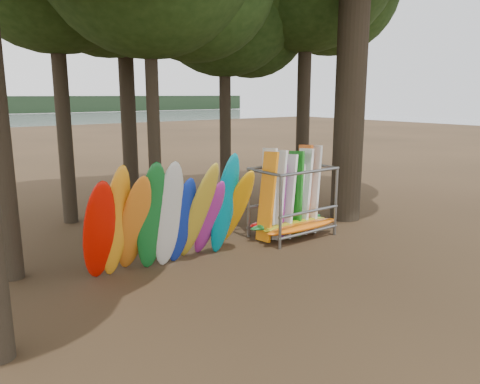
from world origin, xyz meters
TOP-DOWN VIEW (x-y plane):
  - ground at (0.00, 0.00)m, footprint 120.00×120.00m
  - kayak_row at (-2.48, 0.20)m, footprint 4.73×2.04m
  - storage_rack at (1.84, 0.43)m, footprint 2.98×1.53m

SIDE VIEW (x-z plane):
  - ground at x=0.00m, z-range 0.00..0.00m
  - storage_rack at x=1.84m, z-range -0.38..2.47m
  - kayak_row at x=-2.48m, z-range -0.18..2.88m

